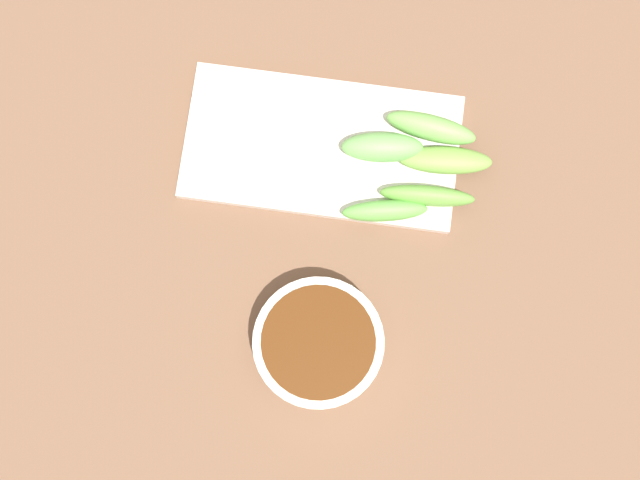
{
  "coord_description": "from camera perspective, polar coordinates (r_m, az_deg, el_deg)",
  "views": [
    {
      "loc": [
        -0.2,
        -0.02,
        0.96
      ],
      "look_at": [
        -0.04,
        -0.0,
        0.05
      ],
      "focal_mm": 51.17,
      "sensor_mm": 36.0,
      "label": 1
    }
  ],
  "objects": [
    {
      "name": "tabletop",
      "position": [
        0.97,
        0.15,
        1.91
      ],
      "size": [
        2.1,
        2.1,
        0.02
      ],
      "primitive_type": "cube",
      "color": "brown",
      "rests_on": "ground"
    },
    {
      "name": "sauce_bowl",
      "position": [
        0.92,
        -0.1,
        -6.48
      ],
      "size": [
        0.13,
        0.13,
        0.05
      ],
      "color": "silver",
      "rests_on": "tabletop"
    },
    {
      "name": "serving_plate",
      "position": [
        0.97,
        0.1,
        5.83
      ],
      "size": [
        0.15,
        0.29,
        0.01
      ],
      "primitive_type": "cube",
      "color": "silver",
      "rests_on": "tabletop"
    },
    {
      "name": "broccoli_stalk_0",
      "position": [
        0.96,
        7.84,
        4.96
      ],
      "size": [
        0.04,
        0.1,
        0.02
      ],
      "primitive_type": "ellipsoid",
      "rotation": [
        0.0,
        0.0,
        0.09
      ],
      "color": "#78A446",
      "rests_on": "serving_plate"
    },
    {
      "name": "broccoli_stalk_1",
      "position": [
        0.94,
        4.1,
        2.12
      ],
      "size": [
        0.04,
        0.09,
        0.03
      ],
      "primitive_type": "ellipsoid",
      "rotation": [
        0.0,
        0.0,
        0.18
      ],
      "color": "#69B74C",
      "rests_on": "serving_plate"
    },
    {
      "name": "broccoli_stalk_2",
      "position": [
        0.96,
        6.96,
        6.98
      ],
      "size": [
        0.04,
        0.1,
        0.03
      ],
      "primitive_type": "ellipsoid",
      "rotation": [
        0.0,
        0.0,
        -0.13
      ],
      "color": "#79BC56",
      "rests_on": "serving_plate"
    },
    {
      "name": "broccoli_stalk_3",
      "position": [
        0.95,
        3.91,
        5.81
      ],
      "size": [
        0.04,
        0.09,
        0.03
      ],
      "primitive_type": "ellipsoid",
      "rotation": [
        0.0,
        0.0,
        0.12
      ],
      "color": "#72B35B",
      "rests_on": "serving_plate"
    },
    {
      "name": "broccoli_stalk_4",
      "position": [
        0.94,
        6.72,
        2.76
      ],
      "size": [
        0.03,
        0.1,
        0.03
      ],
      "primitive_type": "ellipsoid",
      "rotation": [
        0.0,
        0.0,
        0.05
      ],
      "color": "#6AA743",
      "rests_on": "serving_plate"
    }
  ]
}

